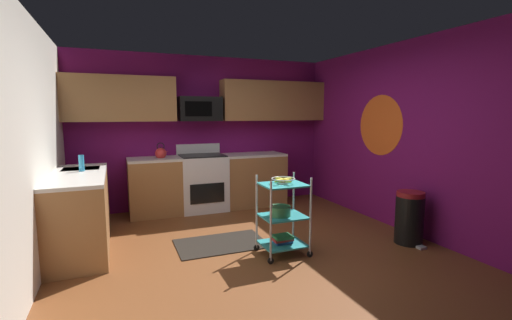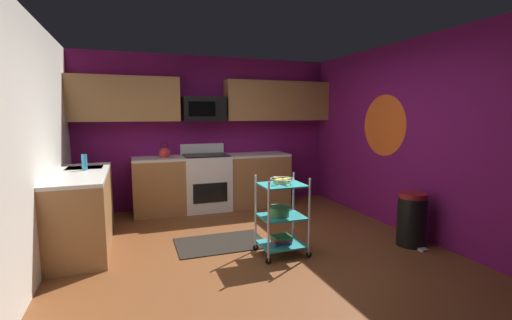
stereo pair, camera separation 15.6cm
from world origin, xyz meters
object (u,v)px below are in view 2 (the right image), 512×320
at_px(microwave, 203,109).
at_px(rolling_cart, 282,216).
at_px(mixing_bowl_large, 279,211).
at_px(oven_range, 206,182).
at_px(fruit_bowl, 282,180).
at_px(dish_soap_bottle, 84,162).
at_px(kettle, 165,153).
at_px(book_stack, 281,239).
at_px(trash_can, 412,219).

bearing_deg(microwave, rolling_cart, -80.01).
bearing_deg(mixing_bowl_large, oven_range, 99.53).
height_order(oven_range, fruit_bowl, oven_range).
bearing_deg(dish_soap_bottle, kettle, 43.22).
bearing_deg(microwave, dish_soap_bottle, -147.36).
relative_size(microwave, book_stack, 3.02).
bearing_deg(fruit_bowl, dish_soap_bottle, 150.33).
height_order(oven_range, trash_can, oven_range).
relative_size(fruit_bowl, dish_soap_bottle, 1.36).
height_order(rolling_cart, fruit_bowl, rolling_cart).
distance_m(rolling_cart, book_stack, 0.27).
height_order(kettle, trash_can, kettle).
xyz_separation_m(microwave, rolling_cart, (0.41, -2.33, -1.25)).
distance_m(oven_range, rolling_cart, 2.27).
xyz_separation_m(mixing_bowl_large, kettle, (-1.04, 2.22, 0.48)).
distance_m(book_stack, kettle, 2.60).
relative_size(kettle, trash_can, 0.40).
bearing_deg(book_stack, rolling_cart, 90.00).
relative_size(book_stack, dish_soap_bottle, 1.16).
bearing_deg(microwave, mixing_bowl_large, -80.88).
distance_m(book_stack, dish_soap_bottle, 2.61).
distance_m(oven_range, trash_can, 3.24).
distance_m(rolling_cart, mixing_bowl_large, 0.08).
distance_m(fruit_bowl, mixing_bowl_large, 0.36).
bearing_deg(rolling_cart, oven_range, 100.43).
relative_size(rolling_cart, kettle, 3.47).
bearing_deg(mixing_bowl_large, rolling_cart, -0.00).
distance_m(mixing_bowl_large, trash_can, 1.70).
distance_m(fruit_bowl, kettle, 2.47).
relative_size(microwave, dish_soap_bottle, 3.50).
height_order(microwave, fruit_bowl, microwave).
bearing_deg(kettle, oven_range, 0.33).
xyz_separation_m(oven_range, trash_can, (2.03, -2.51, -0.15)).
height_order(fruit_bowl, mixing_bowl_large, fruit_bowl).
distance_m(oven_range, microwave, 1.23).
height_order(microwave, book_stack, microwave).
distance_m(microwave, fruit_bowl, 2.51).
xyz_separation_m(mixing_bowl_large, dish_soap_bottle, (-2.11, 1.22, 0.50)).
relative_size(mixing_bowl_large, trash_can, 0.38).
relative_size(mixing_bowl_large, book_stack, 1.09).
xyz_separation_m(microwave, dish_soap_bottle, (-1.73, -1.11, -0.68)).
bearing_deg(oven_range, fruit_bowl, -79.57).
bearing_deg(fruit_bowl, oven_range, 100.43).
xyz_separation_m(fruit_bowl, trash_can, (1.62, -0.28, -0.55)).
bearing_deg(mixing_bowl_large, kettle, 115.11).
distance_m(oven_range, mixing_bowl_large, 2.26).
distance_m(microwave, mixing_bowl_large, 2.64).
height_order(oven_range, kettle, kettle).
bearing_deg(mixing_bowl_large, fruit_bowl, -0.00).
relative_size(rolling_cart, fruit_bowl, 3.36).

